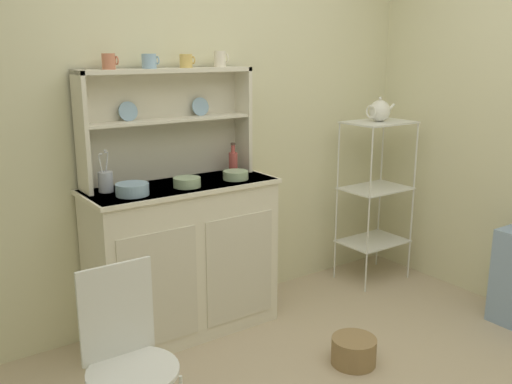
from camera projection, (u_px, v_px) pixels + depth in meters
wall_back at (204, 117)px, 3.52m from camera, size 3.84×0.05×2.50m
hutch_cabinet at (183, 257)px, 3.34m from camera, size 1.12×0.45×0.91m
hutch_shelf_unit at (165, 115)px, 3.27m from camera, size 1.04×0.18×0.64m
bakers_rack at (376, 184)px, 4.07m from camera, size 0.47×0.34×1.17m
wire_chair at (126, 350)px, 2.22m from camera, size 0.36×0.36×0.85m
floor_basket at (354, 351)px, 3.07m from camera, size 0.24×0.24×0.15m
cup_terracotta_0 at (109, 61)px, 2.97m from camera, size 0.08×0.07×0.08m
cup_sky_1 at (149, 61)px, 3.10m from camera, size 0.09×0.08×0.08m
cup_gold_2 at (186, 61)px, 3.23m from camera, size 0.09×0.07×0.08m
cup_cream_3 at (220, 59)px, 3.35m from camera, size 0.08×0.07×0.09m
bowl_mixing_large at (132, 189)px, 2.98m from camera, size 0.17×0.17×0.06m
bowl_floral_medium at (187, 182)px, 3.17m from camera, size 0.15×0.15×0.05m
bowl_cream_small at (236, 175)px, 3.35m from camera, size 0.15×0.15×0.05m
jam_bottle at (233, 161)px, 3.51m from camera, size 0.06×0.06×0.19m
utensil_jar at (106, 181)px, 3.05m from camera, size 0.08×0.08×0.23m
porcelain_teapot at (380, 111)px, 3.94m from camera, size 0.24×0.15×0.17m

